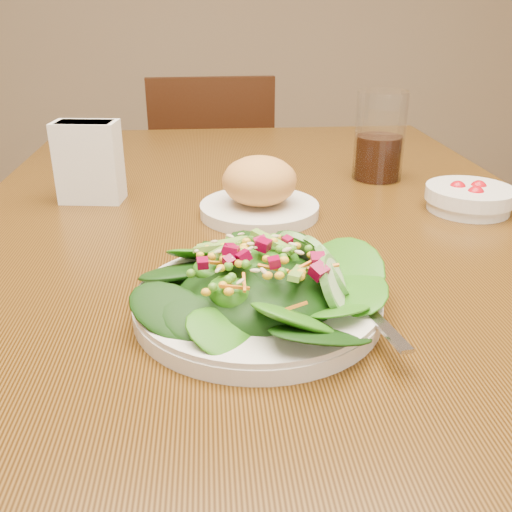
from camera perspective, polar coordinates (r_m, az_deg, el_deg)
name	(u,v)px	position (r m, az deg, el deg)	size (l,w,h in m)	color
dining_table	(266,290)	(0.86, 0.97, -3.45)	(0.90, 1.40, 0.75)	#5A3A13
chair_far	(213,197)	(1.92, -4.37, 5.93)	(0.41, 0.41, 0.85)	black
salad_plate	(266,288)	(0.58, 1.06, -3.24)	(0.26, 0.26, 0.07)	silver
bread_plate	(259,192)	(0.85, 0.35, 6.44)	(0.18, 0.18, 0.09)	silver
tomato_bowl	(469,198)	(0.94, 20.53, 5.46)	(0.13, 0.13, 0.04)	silver
drinking_glass	(379,142)	(1.06, 12.22, 11.06)	(0.09, 0.09, 0.16)	silver
napkin_holder	(89,160)	(0.95, -16.37, 9.21)	(0.10, 0.07, 0.13)	white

